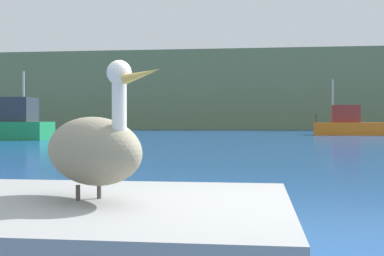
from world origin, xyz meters
name	(u,v)px	position (x,y,z in m)	size (l,w,h in m)	color
hillside_backdrop	(258,92)	(0.00, 62.78, 4.77)	(140.00, 12.51, 9.53)	#6B7A51
pier_dock	(92,246)	(-1.25, -0.14, 0.30)	(2.63, 2.19, 0.61)	#969696
pelican	(93,149)	(-1.24, -0.15, 0.95)	(1.12, 1.12, 0.91)	gray
fishing_boat_orange	(357,125)	(7.35, 36.30, 0.75)	(6.92, 2.45, 4.22)	orange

